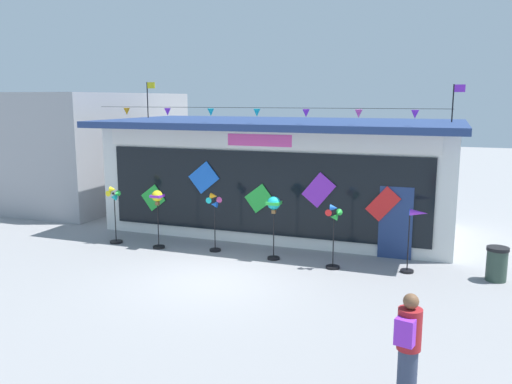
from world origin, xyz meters
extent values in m
plane|color=gray|center=(0.00, 0.00, 0.00)|extent=(80.00, 80.00, 0.00)
cube|color=silver|center=(0.05, 5.69, 1.72)|extent=(10.92, 4.86, 3.44)
cube|color=navy|center=(0.05, 5.20, 3.54)|extent=(11.32, 5.84, 0.20)
cube|color=white|center=(0.05, 3.22, 3.15)|extent=(10.05, 0.08, 0.49)
cube|color=#EA4CA3|center=(0.05, 3.19, 3.15)|extent=(1.97, 0.04, 0.35)
cube|color=black|center=(0.05, 3.23, 1.58)|extent=(9.83, 0.06, 2.47)
cube|color=navy|center=(3.98, 3.22, 1.00)|extent=(0.90, 0.07, 2.00)
cube|color=green|center=(-3.53, 3.17, 1.22)|extent=(0.88, 0.03, 0.88)
cube|color=blue|center=(-1.74, 3.17, 1.96)|extent=(1.04, 0.03, 1.02)
cube|color=green|center=(0.05, 3.17, 1.43)|extent=(0.92, 0.03, 0.90)
cube|color=purple|center=(1.84, 3.17, 1.79)|extent=(1.00, 0.03, 1.03)
cube|color=red|center=(3.64, 3.17, 1.51)|extent=(0.95, 0.03, 0.99)
cylinder|color=black|center=(0.05, 2.98, 4.08)|extent=(10.48, 0.01, 0.01)
cone|color=orange|center=(-4.25, 2.98, 3.94)|extent=(0.20, 0.20, 0.22)
cone|color=purple|center=(-2.82, 2.98, 3.94)|extent=(0.20, 0.20, 0.22)
cone|color=#19B7BC|center=(-1.38, 2.98, 3.94)|extent=(0.20, 0.20, 0.22)
cone|color=#19B7BC|center=(0.05, 2.98, 3.94)|extent=(0.20, 0.20, 0.22)
cone|color=purple|center=(1.49, 2.98, 3.94)|extent=(0.20, 0.20, 0.22)
cone|color=#EA4CA3|center=(2.92, 2.98, 3.94)|extent=(0.20, 0.20, 0.22)
cone|color=purple|center=(4.36, 2.98, 3.94)|extent=(0.20, 0.20, 0.22)
cylinder|color=black|center=(-5.16, 5.69, 4.28)|extent=(0.04, 0.04, 1.28)
cube|color=yellow|center=(-5.00, 5.69, 4.80)|extent=(0.32, 0.02, 0.22)
cylinder|color=black|center=(5.26, 5.69, 4.20)|extent=(0.04, 0.04, 1.11)
cube|color=purple|center=(5.42, 5.69, 4.63)|extent=(0.32, 0.02, 0.22)
cylinder|color=black|center=(-4.14, 1.95, 0.03)|extent=(0.38, 0.38, 0.06)
cylinder|color=black|center=(-4.14, 1.95, 0.77)|extent=(0.03, 0.03, 1.54)
cylinder|color=black|center=(-4.14, 1.91, 1.54)|extent=(0.06, 0.04, 0.06)
cone|color=green|center=(-4.02, 1.91, 1.54)|extent=(0.17, 0.18, 0.17)
cone|color=yellow|center=(-4.14, 1.91, 1.66)|extent=(0.18, 0.17, 0.17)
cone|color=yellow|center=(-4.26, 1.91, 1.54)|extent=(0.17, 0.18, 0.17)
cone|color=#19B7BC|center=(-4.14, 1.91, 1.42)|extent=(0.18, 0.17, 0.17)
cylinder|color=black|center=(-2.62, 1.89, 0.03)|extent=(0.35, 0.35, 0.06)
cylinder|color=black|center=(-2.62, 1.89, 0.70)|extent=(0.03, 0.03, 1.40)
sphere|color=yellow|center=(-2.62, 1.89, 1.56)|extent=(0.32, 0.32, 0.32)
cube|color=purple|center=(-2.62, 1.89, 1.56)|extent=(0.33, 0.33, 0.07)
cube|color=brown|center=(-2.62, 1.89, 1.34)|extent=(0.10, 0.10, 0.10)
cylinder|color=black|center=(-0.93, 2.17, 0.03)|extent=(0.33, 0.33, 0.06)
cylinder|color=black|center=(-0.93, 2.17, 0.75)|extent=(0.03, 0.03, 1.50)
cylinder|color=black|center=(-0.93, 2.13, 1.50)|extent=(0.06, 0.04, 0.06)
cone|color=#EA4CA3|center=(-0.81, 2.13, 1.50)|extent=(0.18, 0.19, 0.18)
cone|color=orange|center=(-0.93, 2.13, 1.62)|extent=(0.19, 0.18, 0.18)
cone|color=#19B7BC|center=(-1.05, 2.13, 1.50)|extent=(0.18, 0.19, 0.18)
cone|color=blue|center=(-0.93, 2.13, 1.38)|extent=(0.19, 0.18, 0.18)
cylinder|color=black|center=(0.89, 2.00, 0.03)|extent=(0.34, 0.34, 0.06)
cylinder|color=black|center=(0.89, 2.00, 0.70)|extent=(0.03, 0.03, 1.39)
sphere|color=#19B7BC|center=(0.89, 2.00, 1.57)|extent=(0.36, 0.36, 0.36)
cube|color=green|center=(0.89, 2.00, 1.57)|extent=(0.36, 0.36, 0.08)
cube|color=brown|center=(0.89, 2.00, 1.33)|extent=(0.10, 0.10, 0.10)
cylinder|color=black|center=(2.58, 1.79, 0.03)|extent=(0.36, 0.36, 0.06)
cylinder|color=black|center=(2.58, 1.79, 0.74)|extent=(0.03, 0.03, 1.49)
cylinder|color=black|center=(2.58, 1.75, 1.49)|extent=(0.06, 0.04, 0.06)
cone|color=green|center=(2.70, 1.75, 1.49)|extent=(0.17, 0.18, 0.17)
cone|color=blue|center=(2.58, 1.75, 1.61)|extent=(0.18, 0.17, 0.17)
cone|color=red|center=(2.46, 1.75, 1.49)|extent=(0.17, 0.18, 0.17)
cone|color=green|center=(2.58, 1.75, 1.37)|extent=(0.18, 0.17, 0.17)
cylinder|color=black|center=(4.41, 2.12, 0.03)|extent=(0.33, 0.33, 0.06)
cylinder|color=black|center=(4.41, 2.12, 0.78)|extent=(0.03, 0.03, 1.56)
cone|color=purple|center=(4.62, 2.12, 1.56)|extent=(0.42, 0.17, 0.17)
cylinder|color=blue|center=(4.41, 2.12, 1.56)|extent=(0.03, 0.16, 0.16)
cylinder|color=#333D56|center=(4.85, -3.97, 0.43)|extent=(0.28, 0.28, 0.86)
cylinder|color=maroon|center=(4.85, -3.97, 1.16)|extent=(0.34, 0.34, 0.60)
sphere|color=brown|center=(4.85, -3.97, 1.57)|extent=(0.22, 0.22, 0.22)
cube|color=purple|center=(4.80, -4.16, 1.19)|extent=(0.29, 0.22, 0.38)
cylinder|color=#2D4238|center=(6.48, 2.21, 0.38)|extent=(0.48, 0.48, 0.75)
cylinder|color=black|center=(6.48, 2.21, 0.79)|extent=(0.52, 0.52, 0.08)
cube|color=#99999E|center=(-9.93, 7.67, 2.28)|extent=(6.45, 8.33, 4.55)
camera|label=1|loc=(5.19, -11.21, 4.35)|focal=37.00mm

